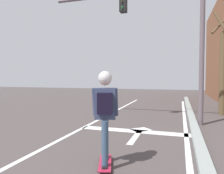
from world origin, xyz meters
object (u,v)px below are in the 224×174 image
at_px(skateboard, 105,163).
at_px(skater, 105,105).
at_px(traffic_signal_mast, 161,24).
at_px(roadside_tree, 223,68).

bearing_deg(skateboard, skater, -72.74).
relative_size(traffic_signal_mast, roadside_tree, 1.24).
height_order(skateboard, roadside_tree, roadside_tree).
xyz_separation_m(traffic_signal_mast, roadside_tree, (2.38, 2.39, -1.49)).
relative_size(skateboard, traffic_signal_mast, 0.15).
distance_m(traffic_signal_mast, roadside_tree, 3.69).
height_order(skateboard, traffic_signal_mast, traffic_signal_mast).
bearing_deg(skater, traffic_signal_mast, 81.67).
distance_m(skateboard, skater, 1.05).
bearing_deg(traffic_signal_mast, skater, -98.33).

